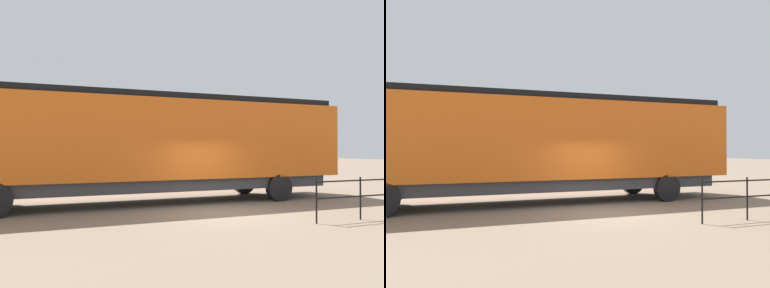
{
  "view_description": "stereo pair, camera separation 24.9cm",
  "coord_description": "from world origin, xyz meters",
  "views": [
    {
      "loc": [
        11.47,
        -5.83,
        2.12
      ],
      "look_at": [
        -0.3,
        -0.97,
        2.29
      ],
      "focal_mm": 36.74,
      "sensor_mm": 36.0,
      "label": 1
    },
    {
      "loc": [
        11.56,
        -5.6,
        2.12
      ],
      "look_at": [
        -0.3,
        -0.97,
        2.29
      ],
      "focal_mm": 36.74,
      "sensor_mm": 36.0,
      "label": 2
    }
  ],
  "objects": [
    {
      "name": "ground_plane",
      "position": [
        0.0,
        0.0,
        0.0
      ],
      "size": [
        120.0,
        120.0,
        0.0
      ],
      "primitive_type": "plane",
      "color": "#84705B"
    },
    {
      "name": "locomotive",
      "position": [
        -3.4,
        -1.03,
        2.36
      ],
      "size": [
        3.15,
        16.26,
        4.22
      ],
      "color": "orange",
      "rests_on": "ground_plane"
    }
  ]
}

